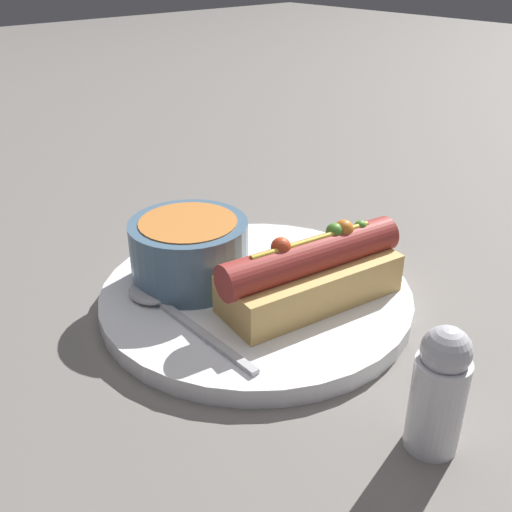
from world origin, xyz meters
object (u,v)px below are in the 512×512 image
(hot_dog, at_px, (311,273))
(spoon, at_px, (160,301))
(soup_bowl, at_px, (189,248))
(salt_shaker, at_px, (439,390))

(hot_dog, xyz_separation_m, spoon, (-0.10, 0.08, -0.02))
(soup_bowl, bearing_deg, salt_shaker, -88.80)
(soup_bowl, xyz_separation_m, salt_shaker, (0.01, -0.24, -0.00))
(hot_dog, relative_size, spoon, 1.06)
(hot_dog, bearing_deg, salt_shaker, -98.70)
(soup_bowl, relative_size, salt_shaker, 1.16)
(hot_dog, bearing_deg, soup_bowl, 128.46)
(hot_dog, distance_m, salt_shaker, 0.16)
(hot_dog, distance_m, spoon, 0.12)
(spoon, bearing_deg, salt_shaker, -167.33)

